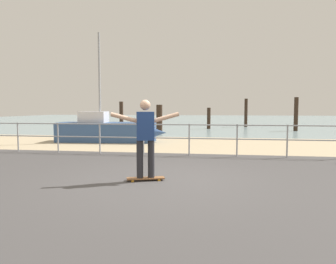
# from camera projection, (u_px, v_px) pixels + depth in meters

# --- Properties ---
(ground_plane) EXTENTS (24.00, 10.00, 0.04)m
(ground_plane) POSITION_uv_depth(u_px,v_px,m) (151.00, 193.00, 5.82)
(ground_plane) COLOR #474444
(ground_plane) RESTS_ON ground
(beach_strip) EXTENTS (24.00, 6.00, 0.04)m
(beach_strip) POSITION_uv_depth(u_px,v_px,m) (189.00, 144.00, 13.70)
(beach_strip) COLOR tan
(beach_strip) RESTS_ON ground
(sea_surface) EXTENTS (72.00, 50.00, 0.04)m
(sea_surface) POSITION_uv_depth(u_px,v_px,m) (209.00, 120.00, 41.28)
(sea_surface) COLOR #849EA3
(sea_surface) RESTS_ON ground
(railing_fence) EXTENTS (13.74, 0.05, 1.05)m
(railing_fence) POSITION_uv_depth(u_px,v_px,m) (121.00, 134.00, 10.61)
(railing_fence) COLOR #9EA0A5
(railing_fence) RESTS_ON ground
(sailboat) EXTENTS (5.01, 1.69, 4.94)m
(sailboat) POSITION_uv_depth(u_px,v_px,m) (110.00, 131.00, 14.48)
(sailboat) COLOR #335184
(sailboat) RESTS_ON ground
(skateboard) EXTENTS (0.82, 0.44, 0.08)m
(skateboard) POSITION_uv_depth(u_px,v_px,m) (146.00, 178.00, 6.74)
(skateboard) COLOR brown
(skateboard) RESTS_ON ground
(skateboarder) EXTENTS (1.40, 0.54, 1.65)m
(skateboarder) POSITION_uv_depth(u_px,v_px,m) (145.00, 134.00, 6.66)
(skateboarder) COLOR #26262B
(skateboarder) RESTS_ON skateboard
(groyne_post_0) EXTENTS (0.26, 0.26, 1.99)m
(groyne_post_0) POSITION_uv_depth(u_px,v_px,m) (121.00, 116.00, 21.52)
(groyne_post_0) COLOR #332319
(groyne_post_0) RESTS_ON ground
(groyne_post_1) EXTENTS (0.37, 0.37, 1.76)m
(groyne_post_1) POSITION_uv_depth(u_px,v_px,m) (159.00, 119.00, 19.57)
(groyne_post_1) COLOR #332319
(groyne_post_1) RESTS_ON ground
(groyne_post_2) EXTENTS (0.26, 0.26, 1.58)m
(groyne_post_2) POSITION_uv_depth(u_px,v_px,m) (209.00, 118.00, 23.30)
(groyne_post_2) COLOR #332319
(groyne_post_2) RESTS_ON ground
(groyne_post_3) EXTENTS (0.26, 0.26, 2.31)m
(groyne_post_3) POSITION_uv_depth(u_px,v_px,m) (246.00, 113.00, 25.74)
(groyne_post_3) COLOR #332319
(groyne_post_3) RESTS_ON ground
(groyne_post_4) EXTENTS (0.28, 0.28, 2.28)m
(groyne_post_4) POSITION_uv_depth(u_px,v_px,m) (296.00, 114.00, 21.16)
(groyne_post_4) COLOR #332319
(groyne_post_4) RESTS_ON ground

